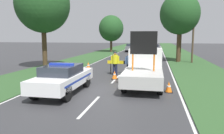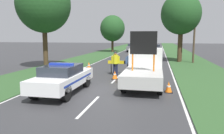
{
  "view_description": "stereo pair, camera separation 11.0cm",
  "coord_description": "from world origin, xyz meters",
  "px_view_note": "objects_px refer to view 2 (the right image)",
  "views": [
    {
      "loc": [
        2.64,
        -11.14,
        2.9
      ],
      "look_at": [
        0.14,
        1.27,
        1.1
      ],
      "focal_mm": 35.0,
      "sensor_mm": 36.0,
      "label": 1
    },
    {
      "loc": [
        2.75,
        -11.11,
        2.9
      ],
      "look_at": [
        0.14,
        1.27,
        1.1
      ],
      "focal_mm": 35.0,
      "sensor_mm": 36.0,
      "label": 2
    }
  ],
  "objects_px": {
    "traffic_cone_near_police": "(115,75)",
    "queued_car_hatch_blue": "(153,53)",
    "roadside_tree_mid_left": "(112,28)",
    "roadside_tree_near_right": "(44,5)",
    "pedestrian_civilian": "(129,62)",
    "queued_car_sedan_black": "(154,50)",
    "road_barrier": "(124,63)",
    "roadside_tree_mid_right": "(181,14)",
    "work_truck": "(145,68)",
    "queued_car_van_white": "(149,57)",
    "roadside_tree_near_left": "(182,19)",
    "police_officer": "(115,61)",
    "queued_car_suv_grey": "(133,47)",
    "traffic_cone_behind_barrier": "(169,87)",
    "traffic_cone_lane_edge": "(89,66)",
    "traffic_cone_near_truck": "(137,70)",
    "utility_pole": "(194,33)",
    "police_car": "(63,78)",
    "traffic_cone_centre_front": "(156,69)"
  },
  "relations": [
    {
      "from": "traffic_cone_near_police",
      "to": "queued_car_hatch_blue",
      "type": "xyz_separation_m",
      "value": [
        2.25,
        13.58,
        0.48
      ]
    },
    {
      "from": "roadside_tree_mid_left",
      "to": "roadside_tree_near_right",
      "type": "bearing_deg",
      "value": -94.68
    },
    {
      "from": "pedestrian_civilian",
      "to": "queued_car_sedan_black",
      "type": "distance_m",
      "value": 18.05
    },
    {
      "from": "road_barrier",
      "to": "roadside_tree_mid_right",
      "type": "distance_m",
      "value": 11.04
    },
    {
      "from": "work_truck",
      "to": "queued_car_van_white",
      "type": "bearing_deg",
      "value": -90.41
    },
    {
      "from": "traffic_cone_near_police",
      "to": "roadside_tree_near_left",
      "type": "height_order",
      "value": "roadside_tree_near_left"
    },
    {
      "from": "queued_car_van_white",
      "to": "traffic_cone_near_police",
      "type": "bearing_deg",
      "value": 76.61
    },
    {
      "from": "road_barrier",
      "to": "pedestrian_civilian",
      "type": "height_order",
      "value": "pedestrian_civilian"
    },
    {
      "from": "queued_car_sedan_black",
      "to": "roadside_tree_mid_left",
      "type": "bearing_deg",
      "value": -34.5
    },
    {
      "from": "work_truck",
      "to": "roadside_tree_mid_left",
      "type": "relative_size",
      "value": 0.82
    },
    {
      "from": "police_officer",
      "to": "road_barrier",
      "type": "bearing_deg",
      "value": -115.57
    },
    {
      "from": "queued_car_suv_grey",
      "to": "roadside_tree_near_left",
      "type": "relative_size",
      "value": 0.64
    },
    {
      "from": "queued_car_sedan_black",
      "to": "queued_car_suv_grey",
      "type": "bearing_deg",
      "value": -59.04
    },
    {
      "from": "traffic_cone_behind_barrier",
      "to": "queued_car_suv_grey",
      "type": "height_order",
      "value": "queued_car_suv_grey"
    },
    {
      "from": "traffic_cone_lane_edge",
      "to": "roadside_tree_near_right",
      "type": "distance_m",
      "value": 6.67
    },
    {
      "from": "queued_car_hatch_blue",
      "to": "road_barrier",
      "type": "bearing_deg",
      "value": 80.15
    },
    {
      "from": "traffic_cone_near_truck",
      "to": "queued_car_sedan_black",
      "type": "bearing_deg",
      "value": 86.99
    },
    {
      "from": "police_officer",
      "to": "roadside_tree_near_right",
      "type": "distance_m",
      "value": 8.55
    },
    {
      "from": "utility_pole",
      "to": "work_truck",
      "type": "bearing_deg",
      "value": -111.02
    },
    {
      "from": "traffic_cone_behind_barrier",
      "to": "police_officer",
      "type": "bearing_deg",
      "value": 130.37
    },
    {
      "from": "police_car",
      "to": "police_officer",
      "type": "height_order",
      "value": "police_officer"
    },
    {
      "from": "traffic_cone_behind_barrier",
      "to": "roadside_tree_near_right",
      "type": "height_order",
      "value": "roadside_tree_near_right"
    },
    {
      "from": "queued_car_van_white",
      "to": "roadside_tree_near_left",
      "type": "relative_size",
      "value": 0.64
    },
    {
      "from": "queued_car_sedan_black",
      "to": "pedestrian_civilian",
      "type": "bearing_deg",
      "value": 85.38
    },
    {
      "from": "roadside_tree_mid_right",
      "to": "queued_car_sedan_black",
      "type": "bearing_deg",
      "value": 108.83
    },
    {
      "from": "road_barrier",
      "to": "utility_pole",
      "type": "distance_m",
      "value": 10.69
    },
    {
      "from": "traffic_cone_near_police",
      "to": "utility_pole",
      "type": "relative_size",
      "value": 0.09
    },
    {
      "from": "traffic_cone_near_police",
      "to": "traffic_cone_centre_front",
      "type": "relative_size",
      "value": 1.14
    },
    {
      "from": "roadside_tree_near_right",
      "to": "work_truck",
      "type": "bearing_deg",
      "value": -27.95
    },
    {
      "from": "traffic_cone_near_police",
      "to": "queued_car_hatch_blue",
      "type": "relative_size",
      "value": 0.12
    },
    {
      "from": "police_officer",
      "to": "roadside_tree_mid_right",
      "type": "bearing_deg",
      "value": -113.08
    },
    {
      "from": "queued_car_van_white",
      "to": "traffic_cone_lane_edge",
      "type": "bearing_deg",
      "value": 42.04
    },
    {
      "from": "work_truck",
      "to": "traffic_cone_near_truck",
      "type": "xyz_separation_m",
      "value": [
        -0.76,
        3.23,
        -0.67
      ]
    },
    {
      "from": "utility_pole",
      "to": "traffic_cone_behind_barrier",
      "type": "bearing_deg",
      "value": -103.2
    },
    {
      "from": "traffic_cone_near_police",
      "to": "queued_car_suv_grey",
      "type": "height_order",
      "value": "queued_car_suv_grey"
    },
    {
      "from": "road_barrier",
      "to": "roadside_tree_mid_right",
      "type": "bearing_deg",
      "value": 58.72
    },
    {
      "from": "traffic_cone_behind_barrier",
      "to": "queued_car_hatch_blue",
      "type": "xyz_separation_m",
      "value": [
        -1.16,
        16.48,
        0.48
      ]
    },
    {
      "from": "queued_car_sedan_black",
      "to": "queued_car_suv_grey",
      "type": "xyz_separation_m",
      "value": [
        -4.01,
        6.68,
        -0.05
      ]
    },
    {
      "from": "utility_pole",
      "to": "traffic_cone_centre_front",
      "type": "bearing_deg",
      "value": -118.23
    },
    {
      "from": "road_barrier",
      "to": "pedestrian_civilian",
      "type": "xyz_separation_m",
      "value": [
        0.49,
        -0.59,
        0.15
      ]
    },
    {
      "from": "traffic_cone_lane_edge",
      "to": "queued_car_sedan_black",
      "type": "xyz_separation_m",
      "value": [
        5.25,
        15.95,
        0.52
      ]
    },
    {
      "from": "traffic_cone_behind_barrier",
      "to": "roadside_tree_mid_right",
      "type": "bearing_deg",
      "value": 82.94
    },
    {
      "from": "queued_car_van_white",
      "to": "traffic_cone_near_truck",
      "type": "bearing_deg",
      "value": 83.99
    },
    {
      "from": "traffic_cone_near_police",
      "to": "queued_car_van_white",
      "type": "distance_m",
      "value": 8.4
    },
    {
      "from": "roadside_tree_near_left",
      "to": "roadside_tree_near_right",
      "type": "xyz_separation_m",
      "value": [
        -12.42,
        -8.08,
        0.83
      ]
    },
    {
      "from": "traffic_cone_lane_edge",
      "to": "traffic_cone_centre_front",
      "type": "bearing_deg",
      "value": -3.67
    },
    {
      "from": "traffic_cone_centre_front",
      "to": "traffic_cone_near_truck",
      "type": "relative_size",
      "value": 0.71
    },
    {
      "from": "road_barrier",
      "to": "traffic_cone_near_police",
      "type": "xyz_separation_m",
      "value": [
        -0.28,
        -2.22,
        -0.53
      ]
    },
    {
      "from": "pedestrian_civilian",
      "to": "queued_car_hatch_blue",
      "type": "distance_m",
      "value": 12.05
    },
    {
      "from": "queued_car_sedan_black",
      "to": "queued_car_suv_grey",
      "type": "relative_size",
      "value": 1.09
    }
  ]
}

